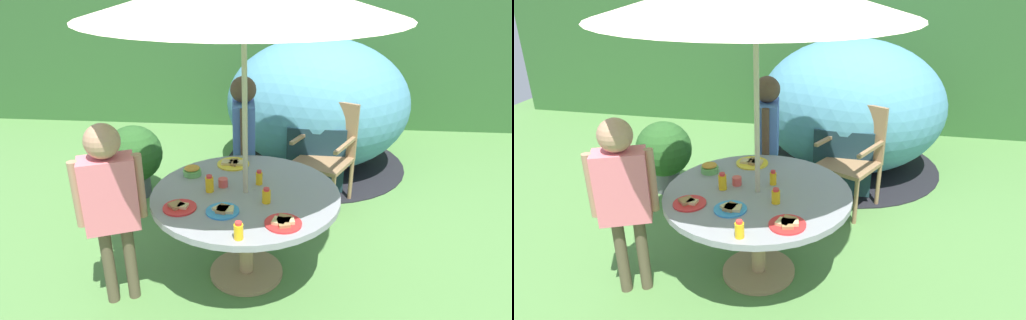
{
  "view_description": "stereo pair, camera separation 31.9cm",
  "coord_description": "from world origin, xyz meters",
  "views": [
    {
      "loc": [
        0.32,
        -2.78,
        2.17
      ],
      "look_at": [
        0.06,
        0.13,
        0.89
      ],
      "focal_mm": 31.44,
      "sensor_mm": 36.0,
      "label": 1
    },
    {
      "loc": [
        0.63,
        -2.74,
        2.17
      ],
      "look_at": [
        0.06,
        0.13,
        0.89
      ],
      "focal_mm": 31.44,
      "sensor_mm": 36.0,
      "label": 2
    }
  ],
  "objects": [
    {
      "name": "plate_back_edge",
      "position": [
        0.28,
        -0.4,
        0.71
      ],
      "size": [
        0.23,
        0.23,
        0.03
      ],
      "color": "red",
      "rests_on": "garden_table"
    },
    {
      "name": "plate_near_left",
      "position": [
        -0.15,
        0.46,
        0.71
      ],
      "size": [
        0.26,
        0.26,
        0.03
      ],
      "color": "yellow",
      "rests_on": "garden_table"
    },
    {
      "name": "dome_tent",
      "position": [
        0.58,
        2.16,
        0.72
      ],
      "size": [
        2.15,
        2.15,
        1.46
      ],
      "rotation": [
        0.0,
        0.0,
        -0.03
      ],
      "color": "teal",
      "rests_on": "ground_plane"
    },
    {
      "name": "child_in_blue_shirt",
      "position": [
        -0.11,
        0.88,
        0.84
      ],
      "size": [
        0.23,
        0.44,
        1.32
      ],
      "rotation": [
        0.0,
        0.0,
        -1.44
      ],
      "color": "brown",
      "rests_on": "ground_plane"
    },
    {
      "name": "snack_bowl",
      "position": [
        -0.44,
        0.24,
        0.73
      ],
      "size": [
        0.14,
        0.14,
        0.07
      ],
      "color": "#66B259",
      "rests_on": "garden_table"
    },
    {
      "name": "wooden_chair",
      "position": [
        0.65,
        1.25,
        0.55
      ],
      "size": [
        0.65,
        0.65,
        0.99
      ],
      "rotation": [
        0.0,
        0.0,
        -0.48
      ],
      "color": "#93704C",
      "rests_on": "ground_plane"
    },
    {
      "name": "potted_plant",
      "position": [
        -1.24,
        1.17,
        0.43
      ],
      "size": [
        0.56,
        0.56,
        0.74
      ],
      "color": "#595960",
      "rests_on": "ground_plane"
    },
    {
      "name": "ground_plane",
      "position": [
        0.0,
        0.0,
        -0.01
      ],
      "size": [
        10.0,
        10.0,
        0.02
      ],
      "primitive_type": "cube",
      "color": "#548442"
    },
    {
      "name": "juice_bottle_center_front",
      "position": [
        0.02,
        -0.58,
        0.75
      ],
      "size": [
        0.06,
        0.06,
        0.11
      ],
      "color": "yellow",
      "rests_on": "garden_table"
    },
    {
      "name": "juice_bottle_far_left",
      "position": [
        -0.25,
        -0.01,
        0.76
      ],
      "size": [
        0.06,
        0.06,
        0.13
      ],
      "color": "yellow",
      "rests_on": "garden_table"
    },
    {
      "name": "garden_table",
      "position": [
        0.0,
        0.0,
        0.59
      ],
      "size": [
        1.33,
        1.33,
        0.7
      ],
      "color": "tan",
      "rests_on": "ground_plane"
    },
    {
      "name": "plate_far_right",
      "position": [
        -0.12,
        -0.29,
        0.71
      ],
      "size": [
        0.22,
        0.22,
        0.03
      ],
      "color": "#338CD8",
      "rests_on": "garden_table"
    },
    {
      "name": "hedge_backdrop",
      "position": [
        0.0,
        3.74,
        1.07
      ],
      "size": [
        9.0,
        0.7,
        2.13
      ],
      "primitive_type": "cube",
      "color": "#33602D",
      "rests_on": "ground_plane"
    },
    {
      "name": "cup_near",
      "position": [
        -0.17,
        0.07,
        0.73
      ],
      "size": [
        0.07,
        0.07,
        0.06
      ],
      "primitive_type": "cylinder",
      "color": "#E04C47",
      "rests_on": "garden_table"
    },
    {
      "name": "plate_near_right",
      "position": [
        -0.41,
        -0.27,
        0.71
      ],
      "size": [
        0.22,
        0.22,
        0.03
      ],
      "color": "red",
      "rests_on": "garden_table"
    },
    {
      "name": "juice_bottle_center_back",
      "position": [
        0.08,
        0.13,
        0.75
      ],
      "size": [
        0.05,
        0.05,
        0.11
      ],
      "color": "yellow",
      "rests_on": "garden_table"
    },
    {
      "name": "child_in_pink_shirt",
      "position": [
        -0.83,
        -0.35,
        0.83
      ],
      "size": [
        0.41,
        0.3,
        1.3
      ],
      "rotation": [
        0.0,
        0.0,
        0.4
      ],
      "color": "brown",
      "rests_on": "ground_plane"
    },
    {
      "name": "juice_bottle_mid_left",
      "position": [
        0.16,
        -0.14,
        0.75
      ],
      "size": [
        0.06,
        0.06,
        0.11
      ],
      "color": "yellow",
      "rests_on": "garden_table"
    }
  ]
}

